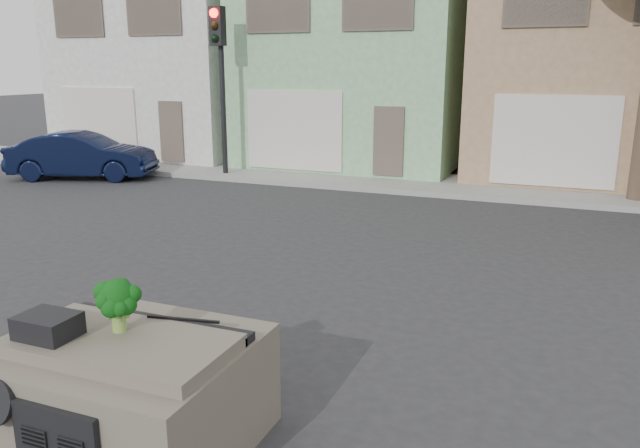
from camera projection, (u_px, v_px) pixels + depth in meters
The scene contains 11 objects.
ground_plane at pixel (281, 323), 8.40m from camera, with size 120.00×120.00×0.00m, color #303033.
sidewalk at pixel (440, 185), 17.81m from camera, with size 40.00×3.00×0.15m, color gray.
townhouse_white at pixel (186, 56), 24.51m from camera, with size 7.20×8.20×7.55m, color silver.
townhouse_mint at pixel (368, 54), 21.77m from camera, with size 7.20×8.20×7.55m, color #8CC18C.
townhouse_tan at pixel (602, 52), 19.04m from camera, with size 7.20×8.20×7.55m, color tan.
navy_sedan at pixel (84, 179), 19.23m from camera, with size 1.51×4.32×1.42m, color black.
traffic_signal at pixel (221, 94), 18.68m from camera, with size 0.40×0.40×5.10m, color black.
car_dashboard at pixel (136, 389), 5.57m from camera, with size 2.00×1.80×1.12m, color #6A6153.
instrument_hump at pixel (48, 326), 5.30m from camera, with size 0.48×0.38×0.20m, color black.
wiper_arm at pixel (183, 319), 5.67m from camera, with size 0.70×0.03×0.02m, color black.
broccoli at pixel (118, 305), 5.39m from camera, with size 0.40×0.40×0.48m, color #0A3A0C.
Camera 1 is at (3.42, -7.04, 3.36)m, focal length 35.00 mm.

